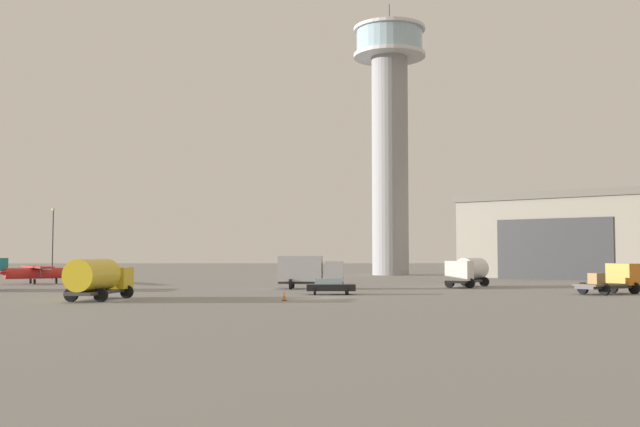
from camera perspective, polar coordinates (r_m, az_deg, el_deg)
ground_plane at (r=55.74m, az=-0.22°, el=-6.71°), size 400.00×400.00×0.00m
control_tower at (r=117.97m, az=5.54°, el=6.95°), size 11.61×11.61×44.15m
hangar at (r=110.63m, az=19.64°, el=-1.70°), size 35.41×34.04×11.85m
airplane_red at (r=87.68m, az=-21.69°, el=-4.30°), size 7.51×9.18×2.94m
truck_fuel_tanker_white at (r=75.70m, az=11.62°, el=-4.45°), size 5.47×6.64×2.98m
truck_box_silver at (r=70.36m, az=-0.86°, el=-4.54°), size 6.43×3.38×3.20m
truck_fuel_tanker_yellow at (r=55.65m, az=-17.13°, el=-4.86°), size 3.98×7.14×3.04m
truck_flatbed_orange at (r=66.65m, az=22.27°, el=-4.82°), size 6.42×5.09×2.57m
car_black at (r=60.70m, az=0.80°, el=-5.73°), size 4.07×2.28×1.37m
light_post_north at (r=103.54m, az=-20.37°, el=-1.76°), size 0.44×0.44×9.60m
traffic_cone_near_left at (r=52.95m, az=-2.84°, el=-6.52°), size 0.36×0.36×0.71m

